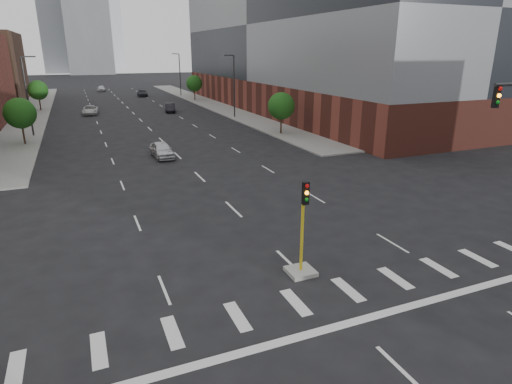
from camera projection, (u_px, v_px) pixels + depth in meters
sidewalk_left_far at (34, 111)px, 70.85m from camera, size 5.00×92.00×0.15m
sidewalk_right_far at (208, 103)px, 81.82m from camera, size 5.00×92.00×0.15m
building_right_main at (313, 42)px, 71.43m from camera, size 24.00×70.00×22.00m
tower_mid at (86, 20)px, 179.83m from camera, size 18.00×18.00×44.00m
median_traffic_signal at (302, 254)px, 19.08m from camera, size 1.20×1.20×4.40m
streetlight_right_a at (234, 84)px, 63.04m from camera, size 1.60×0.22×9.07m
streetlight_right_b at (179, 73)px, 93.71m from camera, size 1.60×0.22×9.07m
streetlight_left at (28, 93)px, 48.85m from camera, size 1.60×0.22×9.07m
tree_left_near at (20, 113)px, 44.77m from camera, size 3.20×3.20×4.85m
tree_left_far at (38, 90)px, 71.05m from camera, size 3.20×3.20×4.85m
tree_right_near at (281, 106)px, 50.63m from camera, size 3.20×3.20×4.85m
tree_right_far at (194, 83)px, 85.67m from camera, size 3.20×3.20×4.85m
car_near_left at (162, 150)px, 40.31m from camera, size 1.95×4.39×1.47m
car_mid_right at (170, 108)px, 70.29m from camera, size 2.18×4.50×1.42m
car_far_left at (90, 110)px, 67.64m from camera, size 2.75×5.13×1.37m
car_deep_right at (142, 93)px, 94.55m from camera, size 2.48×5.24×1.48m
car_distant at (101, 89)px, 105.94m from camera, size 2.23×4.47×1.46m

